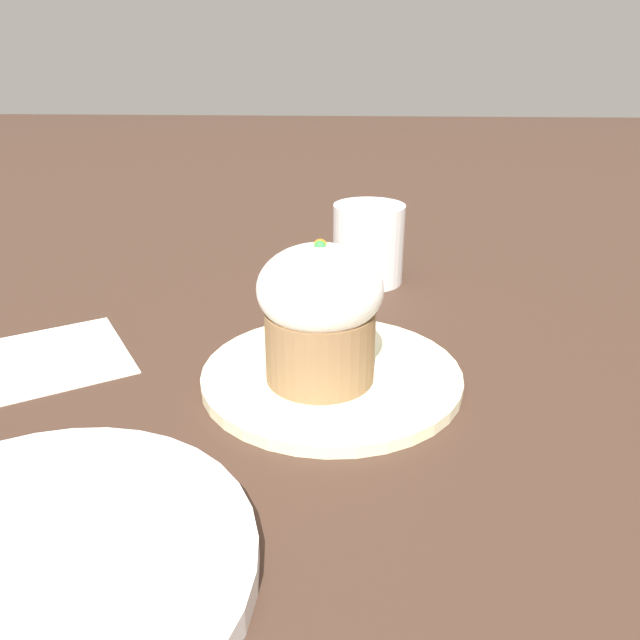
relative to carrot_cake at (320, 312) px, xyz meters
name	(u,v)px	position (x,y,z in m)	size (l,w,h in m)	color
ground_plane	(332,381)	(0.01, -0.01, -0.07)	(4.00, 4.00, 0.00)	#3D281E
dessert_plate	(332,375)	(0.01, -0.01, -0.06)	(0.21, 0.21, 0.01)	beige
carrot_cake	(320,312)	(0.00, 0.00, 0.00)	(0.10, 0.10, 0.11)	olive
spoon	(345,376)	(0.00, -0.02, -0.05)	(0.10, 0.11, 0.01)	silver
coffee_cup	(368,243)	(0.25, -0.04, -0.02)	(0.11, 0.08, 0.09)	white
side_plate	(24,574)	(-0.21, 0.14, -0.06)	(0.24, 0.24, 0.02)	white
paper_napkin	(59,356)	(0.04, 0.24, -0.07)	(0.17, 0.17, 0.00)	white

